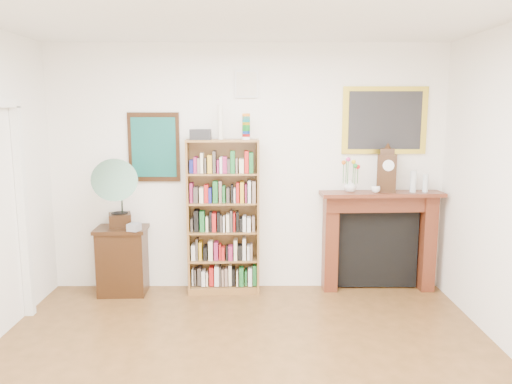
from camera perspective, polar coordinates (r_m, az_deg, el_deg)
room at (r=3.24m, az=-1.70°, el=-2.59°), size 4.51×5.01×2.81m
teal_poster at (r=5.77m, az=-11.58°, el=5.04°), size 0.58×0.04×0.78m
small_picture at (r=5.65m, az=-1.09°, el=12.24°), size 0.26×0.04×0.30m
gilt_painting at (r=5.83m, az=14.49°, el=7.93°), size 0.95×0.04×0.75m
bookshelf at (r=5.62m, az=-3.79°, el=-1.86°), size 0.82×0.32×2.01m
side_cabinet at (r=5.89m, az=-14.99°, el=-7.57°), size 0.58×0.43×0.77m
fireplace at (r=5.91m, az=13.85°, el=-4.47°), size 1.38×0.38×1.16m
gramophone at (r=5.64m, az=-15.80°, el=0.30°), size 0.63×0.71×0.79m
cd_stack at (r=5.59m, az=-13.77°, el=-3.92°), size 0.15×0.15×0.08m
mantel_clock at (r=5.74m, az=14.72°, el=2.31°), size 0.23×0.17×0.49m
flower_vase at (r=5.69m, az=10.71°, el=0.74°), size 0.17×0.17×0.14m
teacup at (r=5.70m, az=13.53°, el=0.32°), size 0.12×0.12×0.08m
bottle_left at (r=5.84m, az=17.52°, el=1.15°), size 0.07×0.07×0.24m
bottle_right at (r=5.88m, az=18.79°, el=0.95°), size 0.06×0.06×0.20m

